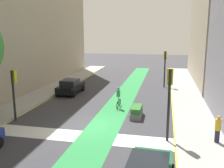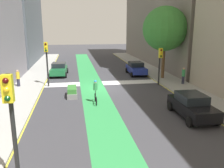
{
  "view_description": "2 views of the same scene",
  "coord_description": "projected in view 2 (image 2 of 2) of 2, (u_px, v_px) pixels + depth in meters",
  "views": [
    {
      "loc": [
        5.2,
        -16.25,
        6.53
      ],
      "look_at": [
        0.22,
        6.95,
        1.62
      ],
      "focal_mm": 40.2,
      "sensor_mm": 36.0,
      "label": 1
    },
    {
      "loc": [
        2.95,
        22.42,
        5.86
      ],
      "look_at": [
        0.12,
        5.39,
        1.68
      ],
      "focal_mm": 37.84,
      "sensor_mm": 36.0,
      "label": 2
    }
  ],
  "objects": [
    {
      "name": "traffic_signal_near_right",
      "position": [
        47.0,
        56.0,
        23.07
      ],
      "size": [
        0.35,
        0.52,
        4.45
      ],
      "color": "black",
      "rests_on": "ground_plane"
    },
    {
      "name": "crosswalk_band",
      "position": [
        102.0,
        83.0,
        25.26
      ],
      "size": [
        12.0,
        1.8,
        0.01
      ],
      "primitive_type": "cube",
      "color": "silver",
      "rests_on": "ground_plane"
    },
    {
      "name": "sidewalk_right",
      "position": [
        25.0,
        90.0,
        22.13
      ],
      "size": [
        3.0,
        60.0,
        0.15
      ],
      "primitive_type": "cube",
      "color": "#9E9E99",
      "rests_on": "ground_plane"
    },
    {
      "name": "pedestrian_sidewalk_right_a",
      "position": [
        18.0,
        78.0,
        23.16
      ],
      "size": [
        0.34,
        0.34,
        1.65
      ],
      "color": "#262638",
      "rests_on": "sidewalk_right"
    },
    {
      "name": "median_planter",
      "position": [
        72.0,
        92.0,
        20.32
      ],
      "size": [
        0.83,
        2.0,
        0.85
      ],
      "color": "slate",
      "rests_on": "ground_plane"
    },
    {
      "name": "sidewalk_left",
      "position": [
        176.0,
        84.0,
        24.52
      ],
      "size": [
        3.0,
        60.0,
        0.15
      ],
      "primitive_type": "cube",
      "color": "#9E9E99",
      "rests_on": "ground_plane"
    },
    {
      "name": "street_tree_near",
      "position": [
        165.0,
        29.0,
        25.97
      ],
      "size": [
        4.89,
        4.89,
        7.97
      ],
      "color": "brown",
      "rests_on": "sidewalk_left"
    },
    {
      "name": "traffic_signal_far_right",
      "position": [
        11.0,
        111.0,
        8.13
      ],
      "size": [
        0.35,
        0.52,
        4.34
      ],
      "color": "black",
      "rests_on": "ground_plane"
    },
    {
      "name": "pedestrian_sidewalk_left_a",
      "position": [
        183.0,
        75.0,
        24.24
      ],
      "size": [
        0.34,
        0.34,
        1.69
      ],
      "color": "#262638",
      "rests_on": "sidewalk_left"
    },
    {
      "name": "traffic_signal_near_left",
      "position": [
        160.0,
        59.0,
        23.7
      ],
      "size": [
        0.35,
        0.52,
        3.82
      ],
      "color": "black",
      "rests_on": "ground_plane"
    },
    {
      "name": "ground_plane",
      "position": [
        104.0,
        88.0,
        23.34
      ],
      "size": [
        120.0,
        120.0,
        0.0
      ],
      "primitive_type": "plane",
      "color": "#38383D"
    },
    {
      "name": "cyclist_in_lane",
      "position": [
        96.0,
        91.0,
        18.49
      ],
      "size": [
        0.32,
        1.73,
        1.86
      ],
      "color": "black",
      "rests_on": "ground_plane"
    },
    {
      "name": "car_blue_left_near",
      "position": [
        136.0,
        68.0,
        29.75
      ],
      "size": [
        2.05,
        4.21,
        1.57
      ],
      "color": "navy",
      "rests_on": "ground_plane"
    },
    {
      "name": "bike_lane_paint",
      "position": [
        93.0,
        88.0,
        23.16
      ],
      "size": [
        2.4,
        60.0,
        0.01
      ],
      "primitive_type": "cube",
      "color": "#2D8C47",
      "rests_on": "ground_plane"
    },
    {
      "name": "car_black_left_far",
      "position": [
        192.0,
        105.0,
        15.63
      ],
      "size": [
        2.05,
        4.21,
        1.57
      ],
      "color": "black",
      "rests_on": "ground_plane"
    },
    {
      "name": "curb_stripe_right",
      "position": [
        42.0,
        90.0,
        22.39
      ],
      "size": [
        0.16,
        60.0,
        0.01
      ],
      "primitive_type": "cube",
      "color": "yellow",
      "rests_on": "ground_plane"
    },
    {
      "name": "car_green_right_near",
      "position": [
        59.0,
        69.0,
        29.1
      ],
      "size": [
        2.18,
        4.28,
        1.57
      ],
      "color": "#196033",
      "rests_on": "ground_plane"
    },
    {
      "name": "curb_stripe_left",
      "position": [
        162.0,
        85.0,
        24.3
      ],
      "size": [
        0.16,
        60.0,
        0.01
      ],
      "primitive_type": "cube",
      "color": "yellow",
      "rests_on": "ground_plane"
    }
  ]
}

